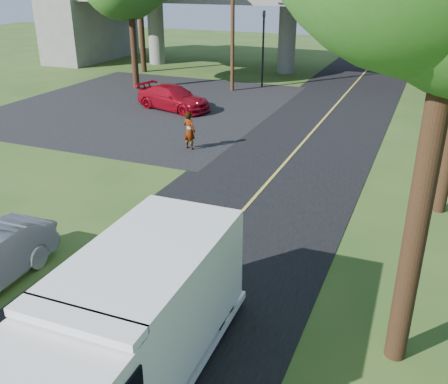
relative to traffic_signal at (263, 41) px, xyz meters
The scene contains 10 objects.
ground 26.87m from the traffic_signal, 77.01° to the right, with size 120.00×120.00×0.00m, color #2D511D.
road 17.38m from the traffic_signal, 69.44° to the right, with size 7.00×90.00×0.02m, color black.
parking_lot 9.96m from the traffic_signal, 122.01° to the right, with size 16.00×18.00×0.01m, color black.
lane_line 17.38m from the traffic_signal, 69.44° to the right, with size 0.12×90.00×0.01m, color gold.
overpass 8.59m from the traffic_signal, 45.00° to the left, with size 54.00×10.00×7.30m.
traffic_signal is the anchor object (origin of this frame).
utility_pole 2.86m from the traffic_signal, 126.87° to the right, with size 1.60×0.26×9.00m.
step_van 28.70m from the traffic_signal, 76.20° to the right, with size 2.51×6.50×2.71m.
red_sedan 9.01m from the traffic_signal, 108.79° to the right, with size 1.97×4.84×1.41m, color maroon.
pedestrian 14.68m from the traffic_signal, 84.58° to the right, with size 0.65×0.42×1.77m, color gray.
Camera 1 is at (5.37, -8.16, 7.51)m, focal length 40.00 mm.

